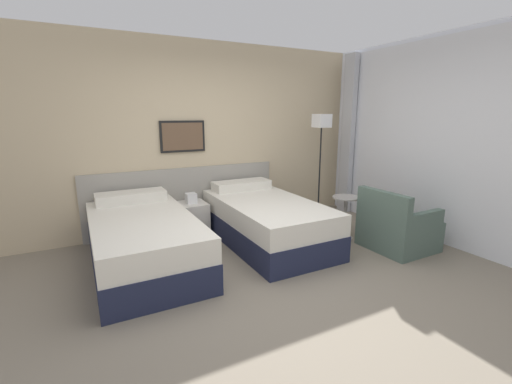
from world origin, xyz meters
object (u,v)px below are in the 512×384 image
bed_near_door (144,241)px  side_table (345,210)px  nightstand (192,218)px  armchair (397,229)px  floor_lamp (321,133)px  bed_near_window (266,221)px

bed_near_door → side_table: 2.64m
nightstand → armchair: (2.15, -1.72, 0.02)m
floor_lamp → side_table: 1.36m
bed_near_door → bed_near_window: 1.58m
side_table → floor_lamp: bearing=75.0°
bed_near_door → bed_near_window: size_ratio=1.00×
floor_lamp → side_table: floor_lamp is taller
bed_near_door → nightstand: (0.79, 0.75, -0.06)m
bed_near_door → floor_lamp: (2.85, 0.51, 1.09)m
bed_near_window → floor_lamp: 1.75m
nightstand → armchair: 2.76m
floor_lamp → side_table: size_ratio=2.84×
armchair → bed_near_window: bearing=53.5°
bed_near_door → floor_lamp: bearing=10.2°
nightstand → armchair: size_ratio=0.77×
bed_near_window → nightstand: size_ratio=3.36×
floor_lamp → armchair: size_ratio=2.16×
bed_near_door → nightstand: 1.09m
floor_lamp → armchair: bearing=-86.4°
bed_near_door → side_table: bed_near_door is taller
bed_near_window → side_table: (1.03, -0.39, 0.11)m
nightstand → side_table: 2.15m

